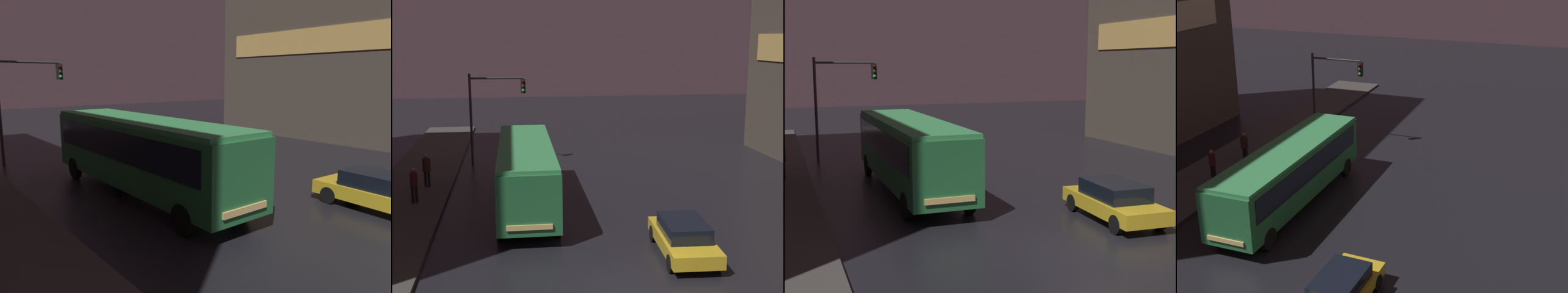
# 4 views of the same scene
# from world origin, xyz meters

# --- Properties ---
(sidewalk_left) EXTENTS (4.00, 48.00, 0.15)m
(sidewalk_left) POSITION_xyz_m (-9.00, 10.00, 0.07)
(sidewalk_left) COLOR #3D3A38
(sidewalk_left) RESTS_ON ground
(bus_near) EXTENTS (2.65, 11.42, 3.11)m
(bus_near) POSITION_xyz_m (-3.09, 9.77, 1.92)
(bus_near) COLOR #236B38
(bus_near) RESTS_ON ground
(car_taxi) EXTENTS (2.03, 4.46, 1.36)m
(car_taxi) POSITION_xyz_m (2.56, 2.92, 0.71)
(car_taxi) COLOR gold
(car_taxi) RESTS_ON ground
(pedestrian_near) EXTENTS (0.57, 0.57, 1.79)m
(pedestrian_near) POSITION_xyz_m (-8.28, 13.60, 1.24)
(pedestrian_near) COLOR black
(pedestrian_near) RESTS_ON sidewalk_left
(pedestrian_far) EXTENTS (0.49, 0.49, 1.74)m
(pedestrian_far) POSITION_xyz_m (-8.45, 10.66, 1.17)
(pedestrian_far) COLOR black
(pedestrian_far) RESTS_ON sidewalk_left
(traffic_light_main) EXTENTS (3.54, 0.35, 5.85)m
(traffic_light_main) POSITION_xyz_m (-4.97, 19.01, 4.00)
(traffic_light_main) COLOR #2D2D2D
(traffic_light_main) RESTS_ON ground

